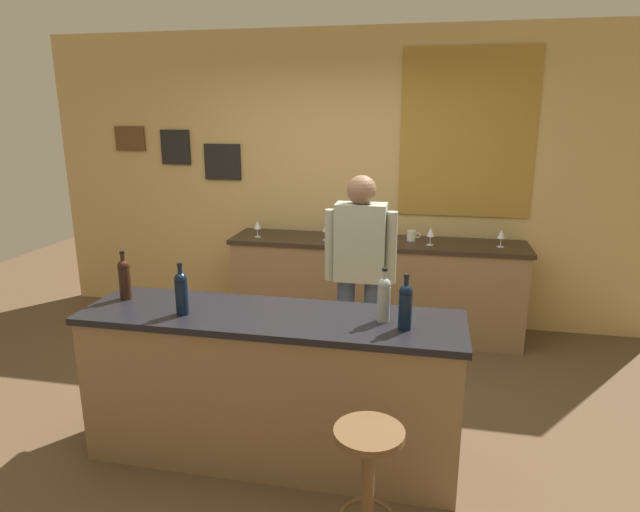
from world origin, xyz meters
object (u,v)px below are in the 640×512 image
(wine_bottle_d, at_px, (405,305))
(coffee_mug, at_px, (412,235))
(wine_bottle_a, at_px, (124,278))
(bar_stool, at_px, (368,473))
(bartender, at_px, (360,269))
(wine_glass_a, at_px, (257,225))
(wine_glass_c, at_px, (431,233))
(wine_glass_b, at_px, (326,228))
(wine_glass_d, at_px, (501,235))
(wine_bottle_c, at_px, (384,298))
(wine_bottle_b, at_px, (181,292))

(wine_bottle_d, bearing_deg, coffee_mug, 91.39)
(wine_bottle_a, bearing_deg, bar_stool, -25.10)
(bartender, height_order, wine_bottle_a, bartender)
(wine_glass_a, distance_m, wine_glass_c, 1.60)
(wine_bottle_d, bearing_deg, wine_glass_a, 126.19)
(wine_bottle_a, bearing_deg, wine_bottle_d, -4.55)
(wine_bottle_d, height_order, wine_glass_b, wine_bottle_d)
(bar_stool, bearing_deg, wine_glass_b, 105.06)
(bar_stool, xyz_separation_m, wine_glass_b, (-0.71, 2.64, 0.55))
(coffee_mug, bearing_deg, wine_bottle_d, -88.61)
(bar_stool, relative_size, wine_glass_a, 4.39)
(wine_glass_c, bearing_deg, bar_stool, -94.92)
(wine_glass_c, relative_size, wine_glass_d, 1.00)
(bar_stool, bearing_deg, wine_bottle_c, 90.87)
(bartender, distance_m, wine_glass_a, 1.50)
(bartender, distance_m, wine_bottle_b, 1.38)
(wine_bottle_a, bearing_deg, coffee_mug, 50.64)
(wine_bottle_a, height_order, wine_glass_a, wine_bottle_a)
(wine_bottle_b, relative_size, coffee_mug, 2.45)
(wine_bottle_b, xyz_separation_m, coffee_mug, (1.21, 2.21, -0.11))
(wine_bottle_b, bearing_deg, wine_bottle_a, 159.26)
(wine_glass_b, bearing_deg, wine_bottle_b, -101.91)
(wine_bottle_d, distance_m, wine_glass_d, 2.20)
(wine_bottle_c, xyz_separation_m, coffee_mug, (0.07, 2.08, -0.11))
(wine_bottle_c, height_order, wine_glass_a, wine_bottle_c)
(wine_glass_a, height_order, wine_glass_b, same)
(wine_bottle_b, xyz_separation_m, wine_glass_d, (1.98, 2.12, -0.05))
(wine_bottle_a, distance_m, wine_glass_b, 2.09)
(wine_bottle_a, height_order, wine_glass_b, wine_bottle_a)
(wine_bottle_b, relative_size, wine_glass_d, 1.97)
(bar_stool, height_order, wine_bottle_b, wine_bottle_b)
(wine_bottle_b, xyz_separation_m, wine_glass_b, (0.44, 2.07, -0.05))
(wine_bottle_c, height_order, wine_glass_c, wine_bottle_c)
(wine_bottle_a, bearing_deg, wine_glass_a, 82.83)
(wine_glass_d, height_order, coffee_mug, wine_glass_d)
(bar_stool, relative_size, wine_bottle_d, 2.22)
(wine_bottle_a, distance_m, wine_glass_a, 1.90)
(bartender, bearing_deg, wine_bottle_a, -146.87)
(wine_bottle_a, relative_size, wine_glass_d, 1.97)
(wine_bottle_c, distance_m, wine_glass_c, 1.95)
(bartender, bearing_deg, wine_glass_b, 113.84)
(wine_bottle_c, height_order, wine_glass_b, wine_bottle_c)
(wine_bottle_d, xyz_separation_m, wine_glass_d, (0.72, 2.08, -0.05))
(bartender, xyz_separation_m, bar_stool, (0.26, -1.63, -0.48))
(wine_bottle_c, bearing_deg, wine_glass_c, 82.98)
(wine_bottle_a, height_order, wine_glass_c, wine_bottle_a)
(wine_glass_d, bearing_deg, bartender, -135.83)
(wine_bottle_c, relative_size, wine_glass_d, 1.97)
(wine_bottle_a, xyz_separation_m, wine_bottle_d, (1.72, -0.14, 0.00))
(wine_glass_b, distance_m, wine_glass_d, 1.54)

